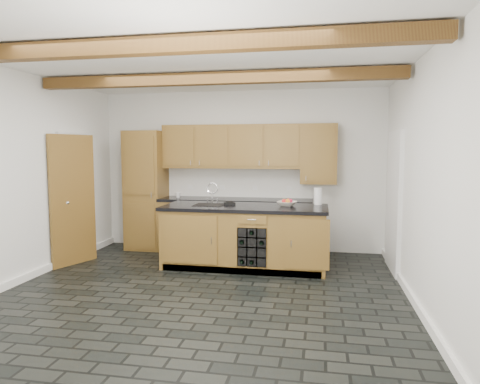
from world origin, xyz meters
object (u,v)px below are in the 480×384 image
at_px(island, 245,236).
at_px(fruit_bowl, 287,204).
at_px(paper_towel, 318,196).
at_px(kitchen_scale, 230,203).

distance_m(island, fruit_bowl, 0.80).
bearing_deg(fruit_bowl, paper_towel, 29.64).
bearing_deg(island, paper_towel, 18.85).
bearing_deg(island, kitchen_scale, 162.72).
height_order(island, paper_towel, paper_towel).
bearing_deg(kitchen_scale, fruit_bowl, -22.40).
xyz_separation_m(island, kitchen_scale, (-0.26, 0.08, 0.49)).
height_order(kitchen_scale, paper_towel, paper_towel).
xyz_separation_m(island, paper_towel, (1.07, 0.37, 0.59)).
xyz_separation_m(kitchen_scale, paper_towel, (1.33, 0.29, 0.10)).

